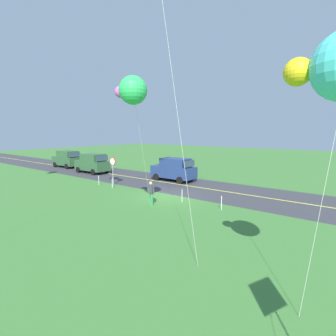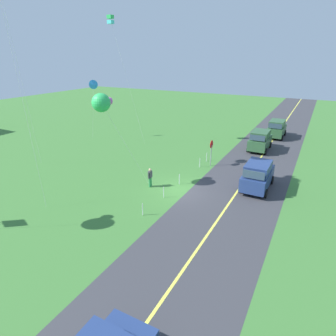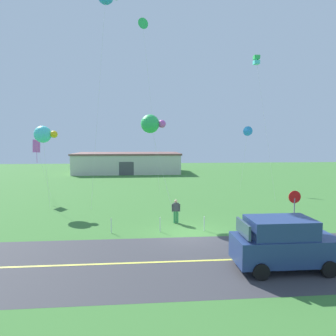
% 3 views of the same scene
% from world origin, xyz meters
% --- Properties ---
extents(ground_plane, '(120.00, 120.00, 0.10)m').
position_xyz_m(ground_plane, '(0.00, 0.00, -0.05)').
color(ground_plane, '#3D7533').
extents(asphalt_road, '(120.00, 7.00, 0.00)m').
position_xyz_m(asphalt_road, '(0.00, -4.00, 0.00)').
color(asphalt_road, '#38383D').
rests_on(asphalt_road, ground).
extents(road_centre_stripe, '(120.00, 0.16, 0.00)m').
position_xyz_m(road_centre_stripe, '(0.00, -4.00, 0.01)').
color(road_centre_stripe, '#E5E04C').
rests_on(road_centre_stripe, asphalt_road).
extents(car_suv_foreground, '(4.40, 2.12, 2.24)m').
position_xyz_m(car_suv_foreground, '(3.26, -5.19, 1.15)').
color(car_suv_foreground, navy).
rests_on(car_suv_foreground, ground).
extents(car_parked_east_near, '(4.40, 2.12, 2.24)m').
position_xyz_m(car_parked_east_near, '(13.73, -3.27, 1.15)').
color(car_parked_east_near, '#2D5633').
rests_on(car_parked_east_near, ground).
extents(car_parked_east_far, '(4.40, 2.12, 2.24)m').
position_xyz_m(car_parked_east_far, '(20.38, -4.06, 1.15)').
color(car_parked_east_far, '#2D5633').
rests_on(car_parked_east_far, ground).
extents(stop_sign, '(0.76, 0.08, 2.56)m').
position_xyz_m(stop_sign, '(6.38, -0.10, 1.80)').
color(stop_sign, gray).
rests_on(stop_sign, ground).
extents(person_adult_near, '(0.58, 0.22, 1.60)m').
position_xyz_m(person_adult_near, '(-0.51, 2.60, 0.86)').
color(person_adult_near, '#338C4C').
rests_on(person_adult_near, ground).
extents(kite_red_low, '(2.34, 3.80, 7.54)m').
position_xyz_m(kite_red_low, '(-2.08, 5.69, 6.84)').
color(kite_red_low, silver).
rests_on(kite_red_low, ground).
extents(fence_post_0, '(0.05, 0.05, 0.90)m').
position_xyz_m(fence_post_0, '(-4.66, 0.70, 0.45)').
color(fence_post_0, silver).
rests_on(fence_post_0, ground).
extents(fence_post_1, '(0.05, 0.05, 0.90)m').
position_xyz_m(fence_post_1, '(-1.71, 0.70, 0.45)').
color(fence_post_1, silver).
rests_on(fence_post_1, ground).
extents(fence_post_2, '(0.05, 0.05, 0.90)m').
position_xyz_m(fence_post_2, '(1.03, 0.70, 0.45)').
color(fence_post_2, silver).
rests_on(fence_post_2, ground).
extents(fence_post_3, '(0.05, 0.05, 0.90)m').
position_xyz_m(fence_post_3, '(5.56, 0.70, 0.45)').
color(fence_post_3, silver).
rests_on(fence_post_3, ground).
extents(fence_post_4, '(0.05, 0.05, 0.90)m').
position_xyz_m(fence_post_4, '(7.41, 0.70, 0.45)').
color(fence_post_4, silver).
rests_on(fence_post_4, ground).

